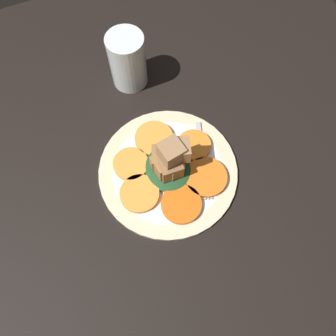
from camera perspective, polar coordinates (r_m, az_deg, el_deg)
table_slab at (r=69.09cm, az=0.00°, el=-1.00°), size 120.00×120.00×2.00cm
plate at (r=67.68cm, az=0.00°, el=-0.52°), size 28.62×28.62×1.05cm
carrot_slice_0 at (r=69.70cm, az=-2.17°, el=5.23°), size 8.17×8.17×1.13cm
carrot_slice_1 at (r=67.47cm, az=-6.50°, el=0.68°), size 7.27×7.27×1.13cm
carrot_slice_2 at (r=65.01cm, az=-4.98°, el=-4.46°), size 7.87×7.87×1.13cm
carrot_slice_3 at (r=64.17cm, az=2.33°, el=-6.30°), size 7.98×7.98×1.13cm
carrot_slice_4 at (r=66.38cm, az=6.62°, el=-1.59°), size 8.54×8.54×1.13cm
carrot_slice_5 at (r=69.06cm, az=4.52°, el=3.93°), size 7.15×7.15×1.13cm
center_pile at (r=63.68cm, az=0.18°, el=0.94°), size 10.52×9.56×10.01cm
fork at (r=68.08cm, az=6.00°, el=1.20°), size 17.16×7.43×0.40cm
water_glass at (r=75.65cm, az=-7.05°, el=18.04°), size 8.09×8.09×12.84cm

